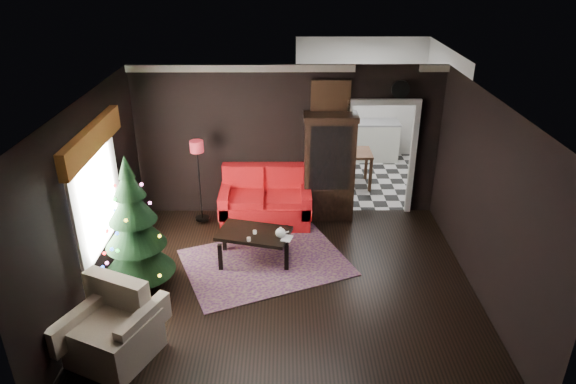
{
  "coord_description": "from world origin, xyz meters",
  "views": [
    {
      "loc": [
        -0.04,
        -6.37,
        4.59
      ],
      "look_at": [
        0.0,
        0.9,
        1.15
      ],
      "focal_mm": 32.27,
      "sensor_mm": 36.0,
      "label": 1
    }
  ],
  "objects_px": {
    "floor_lamp": "(199,181)",
    "loveseat": "(266,197)",
    "christmas_tree": "(134,225)",
    "kitchen_table": "(354,168)",
    "teapot": "(281,233)",
    "armchair": "(112,326)",
    "coffee_table": "(254,246)",
    "curio_cabinet": "(329,170)",
    "wall_clock": "(400,89)"
  },
  "relations": [
    {
      "from": "curio_cabinet",
      "to": "teapot",
      "type": "height_order",
      "value": "curio_cabinet"
    },
    {
      "from": "armchair",
      "to": "kitchen_table",
      "type": "distance_m",
      "value": 6.22
    },
    {
      "from": "loveseat",
      "to": "coffee_table",
      "type": "distance_m",
      "value": 1.32
    },
    {
      "from": "coffee_table",
      "to": "teapot",
      "type": "bearing_deg",
      "value": -22.02
    },
    {
      "from": "teapot",
      "to": "kitchen_table",
      "type": "bearing_deg",
      "value": 64.0
    },
    {
      "from": "christmas_tree",
      "to": "coffee_table",
      "type": "distance_m",
      "value": 1.96
    },
    {
      "from": "loveseat",
      "to": "teapot",
      "type": "relative_size",
      "value": 9.43
    },
    {
      "from": "loveseat",
      "to": "christmas_tree",
      "type": "xyz_separation_m",
      "value": [
        -1.78,
        -2.01,
        0.55
      ]
    },
    {
      "from": "coffee_table",
      "to": "wall_clock",
      "type": "distance_m",
      "value": 3.68
    },
    {
      "from": "curio_cabinet",
      "to": "teapot",
      "type": "bearing_deg",
      "value": -117.3
    },
    {
      "from": "floor_lamp",
      "to": "wall_clock",
      "type": "height_order",
      "value": "wall_clock"
    },
    {
      "from": "curio_cabinet",
      "to": "coffee_table",
      "type": "distance_m",
      "value": 2.1
    },
    {
      "from": "loveseat",
      "to": "christmas_tree",
      "type": "relative_size",
      "value": 0.86
    },
    {
      "from": "curio_cabinet",
      "to": "wall_clock",
      "type": "height_order",
      "value": "wall_clock"
    },
    {
      "from": "coffee_table",
      "to": "christmas_tree",
      "type": "bearing_deg",
      "value": -156.27
    },
    {
      "from": "curio_cabinet",
      "to": "floor_lamp",
      "type": "bearing_deg",
      "value": -174.08
    },
    {
      "from": "teapot",
      "to": "wall_clock",
      "type": "distance_m",
      "value": 3.3
    },
    {
      "from": "floor_lamp",
      "to": "kitchen_table",
      "type": "bearing_deg",
      "value": 29.35
    },
    {
      "from": "curio_cabinet",
      "to": "kitchen_table",
      "type": "xyz_separation_m",
      "value": [
        0.65,
        1.43,
        -0.57
      ]
    },
    {
      "from": "curio_cabinet",
      "to": "teapot",
      "type": "xyz_separation_m",
      "value": [
        -0.87,
        -1.68,
        -0.35
      ]
    },
    {
      "from": "floor_lamp",
      "to": "armchair",
      "type": "relative_size",
      "value": 1.6
    },
    {
      "from": "floor_lamp",
      "to": "loveseat",
      "type": "bearing_deg",
      "value": 1.02
    },
    {
      "from": "christmas_tree",
      "to": "kitchen_table",
      "type": "relative_size",
      "value": 2.62
    },
    {
      "from": "floor_lamp",
      "to": "teapot",
      "type": "height_order",
      "value": "floor_lamp"
    },
    {
      "from": "loveseat",
      "to": "coffee_table",
      "type": "height_order",
      "value": "loveseat"
    },
    {
      "from": "curio_cabinet",
      "to": "floor_lamp",
      "type": "xyz_separation_m",
      "value": [
        -2.32,
        -0.24,
        -0.12
      ]
    },
    {
      "from": "curio_cabinet",
      "to": "coffee_table",
      "type": "bearing_deg",
      "value": -130.55
    },
    {
      "from": "loveseat",
      "to": "armchair",
      "type": "distance_m",
      "value": 3.88
    },
    {
      "from": "curio_cabinet",
      "to": "wall_clock",
      "type": "xyz_separation_m",
      "value": [
        1.2,
        0.18,
        1.43
      ]
    },
    {
      "from": "loveseat",
      "to": "christmas_tree",
      "type": "distance_m",
      "value": 2.74
    },
    {
      "from": "christmas_tree",
      "to": "coffee_table",
      "type": "height_order",
      "value": "christmas_tree"
    },
    {
      "from": "kitchen_table",
      "to": "armchair",
      "type": "bearing_deg",
      "value": -124.64
    },
    {
      "from": "coffee_table",
      "to": "teapot",
      "type": "distance_m",
      "value": 0.57
    },
    {
      "from": "floor_lamp",
      "to": "armchair",
      "type": "xyz_separation_m",
      "value": [
        -0.57,
        -3.45,
        -0.37
      ]
    },
    {
      "from": "coffee_table",
      "to": "teapot",
      "type": "relative_size",
      "value": 6.21
    },
    {
      "from": "wall_clock",
      "to": "teapot",
      "type": "bearing_deg",
      "value": -138.02
    },
    {
      "from": "curio_cabinet",
      "to": "floor_lamp",
      "type": "relative_size",
      "value": 1.25
    },
    {
      "from": "floor_lamp",
      "to": "wall_clock",
      "type": "bearing_deg",
      "value": 6.81
    },
    {
      "from": "armchair",
      "to": "loveseat",
      "type": "bearing_deg",
      "value": 88.18
    },
    {
      "from": "teapot",
      "to": "kitchen_table",
      "type": "height_order",
      "value": "kitchen_table"
    },
    {
      "from": "loveseat",
      "to": "floor_lamp",
      "type": "distance_m",
      "value": 1.22
    },
    {
      "from": "curio_cabinet",
      "to": "wall_clock",
      "type": "relative_size",
      "value": 5.94
    },
    {
      "from": "armchair",
      "to": "christmas_tree",
      "type": "bearing_deg",
      "value": 116.56
    },
    {
      "from": "christmas_tree",
      "to": "wall_clock",
      "type": "bearing_deg",
      "value": 30.25
    },
    {
      "from": "floor_lamp",
      "to": "coffee_table",
      "type": "height_order",
      "value": "floor_lamp"
    },
    {
      "from": "wall_clock",
      "to": "floor_lamp",
      "type": "bearing_deg",
      "value": -173.19
    },
    {
      "from": "christmas_tree",
      "to": "teapot",
      "type": "bearing_deg",
      "value": 14.93
    },
    {
      "from": "curio_cabinet",
      "to": "loveseat",
      "type": "bearing_deg",
      "value": -169.17
    },
    {
      "from": "loveseat",
      "to": "armchair",
      "type": "bearing_deg",
      "value": -116.6
    },
    {
      "from": "coffee_table",
      "to": "armchair",
      "type": "bearing_deg",
      "value": -126.2
    }
  ]
}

